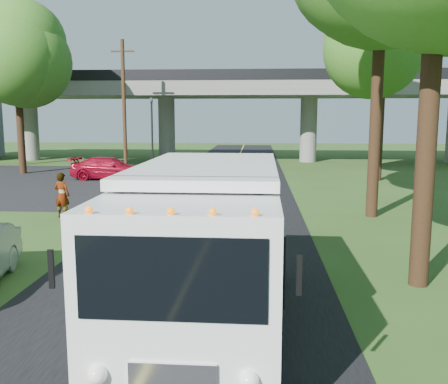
# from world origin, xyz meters

# --- Properties ---
(ground) EXTENTS (120.00, 120.00, 0.00)m
(ground) POSITION_xyz_m (0.00, 0.00, 0.00)
(ground) COLOR #304D1B
(ground) RESTS_ON ground
(road) EXTENTS (7.00, 90.00, 0.02)m
(road) POSITION_xyz_m (0.00, 10.00, 0.01)
(road) COLOR black
(road) RESTS_ON ground
(parking_lot) EXTENTS (16.00, 18.00, 0.01)m
(parking_lot) POSITION_xyz_m (-11.00, 18.00, 0.01)
(parking_lot) COLOR black
(parking_lot) RESTS_ON ground
(lane_line) EXTENTS (0.12, 90.00, 0.01)m
(lane_line) POSITION_xyz_m (0.00, 10.00, 0.03)
(lane_line) COLOR gold
(lane_line) RESTS_ON road
(overpass) EXTENTS (54.00, 10.00, 7.30)m
(overpass) POSITION_xyz_m (0.00, 32.00, 4.56)
(overpass) COLOR slate
(overpass) RESTS_ON ground
(traffic_signal) EXTENTS (0.18, 0.22, 5.20)m
(traffic_signal) POSITION_xyz_m (-6.00, 26.00, 3.20)
(traffic_signal) COLOR black
(traffic_signal) RESTS_ON ground
(utility_pole) EXTENTS (1.60, 0.26, 9.00)m
(utility_pole) POSITION_xyz_m (-7.50, 24.00, 4.59)
(utility_pole) COLOR #472D19
(utility_pole) RESTS_ON ground
(tree_right_far) EXTENTS (5.77, 5.67, 10.99)m
(tree_right_far) POSITION_xyz_m (9.21, 19.84, 8.30)
(tree_right_far) COLOR #382314
(tree_right_far) RESTS_ON ground
(tree_left_lot) EXTENTS (5.60, 5.50, 10.50)m
(tree_left_lot) POSITION_xyz_m (-13.79, 21.84, 7.90)
(tree_left_lot) COLOR #382314
(tree_left_lot) RESTS_ON ground
(tree_left_far) EXTENTS (5.26, 5.16, 9.89)m
(tree_left_far) POSITION_xyz_m (-16.79, 27.84, 7.45)
(tree_left_far) COLOR #382314
(tree_left_far) RESTS_ON ground
(step_van) EXTENTS (2.71, 7.18, 3.00)m
(step_van) POSITION_xyz_m (0.79, -1.55, 1.63)
(step_van) COLOR white
(step_van) RESTS_ON ground
(red_sedan) EXTENTS (4.81, 2.13, 1.37)m
(red_sedan) POSITION_xyz_m (-7.26, 19.34, 0.69)
(red_sedan) COLOR #A00920
(red_sedan) RESTS_ON ground
(pedestrian) EXTENTS (0.72, 0.55, 1.75)m
(pedestrian) POSITION_xyz_m (-5.73, 7.96, 0.87)
(pedestrian) COLOR gray
(pedestrian) RESTS_ON ground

